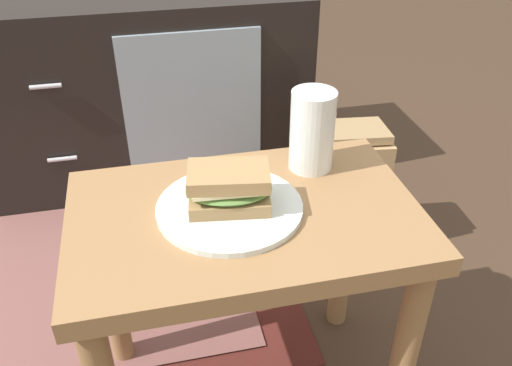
% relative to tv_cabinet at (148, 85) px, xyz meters
% --- Properties ---
extents(side_table, '(0.56, 0.36, 0.46)m').
position_rel_tv_cabinet_xyz_m(side_table, '(0.12, -0.95, 0.08)').
color(side_table, olive).
rests_on(side_table, ground).
extents(tv_cabinet, '(0.96, 0.46, 0.58)m').
position_rel_tv_cabinet_xyz_m(tv_cabinet, '(0.00, 0.00, 0.00)').
color(tv_cabinet, black).
rests_on(tv_cabinet, ground).
extents(area_rug, '(1.26, 0.81, 0.01)m').
position_rel_tv_cabinet_xyz_m(area_rug, '(-0.34, -0.52, -0.29)').
color(area_rug, '#4C1E19').
rests_on(area_rug, ground).
extents(plate, '(0.23, 0.23, 0.01)m').
position_rel_tv_cabinet_xyz_m(plate, '(0.09, -0.94, 0.17)').
color(plate, silver).
rests_on(plate, side_table).
extents(sandwich_front, '(0.15, 0.10, 0.07)m').
position_rel_tv_cabinet_xyz_m(sandwich_front, '(0.09, -0.94, 0.21)').
color(sandwich_front, '#9E7A4C').
rests_on(sandwich_front, plate).
extents(beer_glass, '(0.08, 0.08, 0.14)m').
position_rel_tv_cabinet_xyz_m(beer_glass, '(0.26, -0.84, 0.24)').
color(beer_glass, silver).
rests_on(beer_glass, side_table).
extents(paper_bag, '(0.23, 0.18, 0.36)m').
position_rel_tv_cabinet_xyz_m(paper_bag, '(0.45, -0.53, -0.12)').
color(paper_bag, tan).
rests_on(paper_bag, ground).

